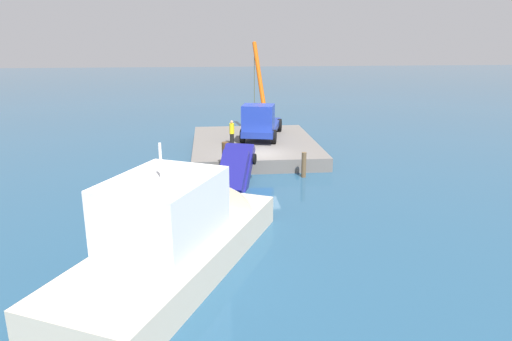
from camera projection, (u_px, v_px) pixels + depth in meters
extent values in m
plane|color=navy|center=(260.00, 167.00, 30.55)|extent=(200.00, 200.00, 0.00)
cube|color=slate|center=(254.00, 146.00, 34.27)|extent=(11.39, 8.81, 0.89)
cube|color=navy|center=(262.00, 127.00, 35.19)|extent=(6.64, 3.66, 0.45)
cube|color=#1F39AF|center=(258.00, 118.00, 32.72)|extent=(2.22, 2.51, 1.79)
cylinder|color=black|center=(274.00, 137.00, 33.01)|extent=(1.04, 0.53, 1.00)
cylinder|color=black|center=(243.00, 136.00, 33.30)|extent=(1.04, 0.53, 1.00)
cylinder|color=black|center=(280.00, 125.00, 37.20)|extent=(1.04, 0.53, 1.00)
cylinder|color=black|center=(252.00, 125.00, 37.49)|extent=(1.04, 0.53, 1.00)
cylinder|color=#BF4C0C|center=(260.00, 77.00, 38.41)|extent=(5.27, 0.75, 5.66)
cube|color=#BF4C0C|center=(265.00, 117.00, 36.85)|extent=(1.00, 1.00, 0.50)
cylinder|color=#4C4C19|center=(254.00, 80.00, 40.91)|extent=(0.04, 0.04, 6.38)
cylinder|color=black|center=(232.00, 139.00, 32.98)|extent=(0.28, 0.28, 0.73)
cylinder|color=yellow|center=(232.00, 129.00, 32.78)|extent=(0.34, 0.34, 0.73)
sphere|color=tan|center=(232.00, 122.00, 32.65)|extent=(0.21, 0.21, 0.21)
cube|color=navy|center=(234.00, 180.00, 26.46)|extent=(3.95, 2.74, 3.57)
cube|color=navy|center=(233.00, 172.00, 26.11)|extent=(2.50, 2.10, 2.13)
cylinder|color=black|center=(245.00, 208.00, 25.78)|extent=(0.93, 0.49, 0.91)
cylinder|color=black|center=(215.00, 206.00, 26.14)|extent=(0.93, 0.49, 0.91)
cylinder|color=black|center=(254.00, 159.00, 27.27)|extent=(0.93, 0.49, 0.91)
cylinder|color=black|center=(226.00, 158.00, 27.62)|extent=(0.93, 0.49, 0.91)
cube|color=beige|center=(175.00, 262.00, 17.18)|extent=(11.81, 8.44, 1.84)
cone|color=beige|center=(234.00, 210.00, 22.23)|extent=(5.25, 5.24, 3.91)
cube|color=white|center=(164.00, 212.00, 16.06)|extent=(5.14, 4.65, 2.49)
cylinder|color=white|center=(161.00, 161.00, 15.55)|extent=(0.10, 0.10, 1.20)
cylinder|color=silver|center=(219.00, 193.00, 20.32)|extent=(0.06, 0.06, 1.00)
cylinder|color=silver|center=(90.00, 287.00, 12.73)|extent=(0.06, 0.06, 1.00)
cylinder|color=brown|center=(225.00, 160.00, 27.89)|extent=(0.41, 0.41, 2.21)
cylinder|color=brown|center=(304.00, 165.00, 28.17)|extent=(0.28, 0.28, 1.54)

